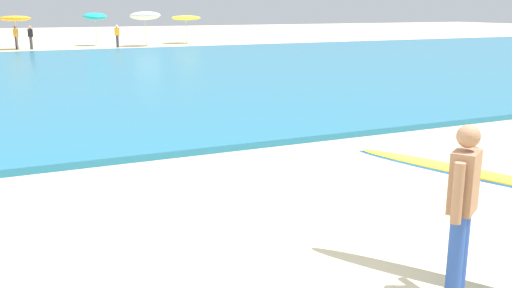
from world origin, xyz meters
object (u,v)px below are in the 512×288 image
at_px(beach_umbrella_5, 186,18).
at_px(beachgoer_near_row_right, 31,37).
at_px(beachgoer_near_row_left, 16,37).
at_px(beachgoer_near_row_mid, 117,35).
at_px(beach_umbrella_3, 95,16).
at_px(surfer_with_board, 469,190).
at_px(beach_umbrella_2, 15,19).
at_px(beach_umbrella_4, 145,16).

height_order(beach_umbrella_5, beachgoer_near_row_right, beach_umbrella_5).
distance_m(beachgoer_near_row_left, beachgoer_near_row_mid, 6.63).
bearing_deg(beachgoer_near_row_right, beach_umbrella_5, 9.86).
relative_size(beach_umbrella_3, beach_umbrella_5, 1.07).
distance_m(surfer_with_board, beach_umbrella_2, 37.89).
xyz_separation_m(surfer_with_board, beach_umbrella_5, (10.09, 39.42, 0.94)).
bearing_deg(beach_umbrella_5, beach_umbrella_4, -152.81).
bearing_deg(beach_umbrella_2, beachgoer_near_row_mid, -8.43).
bearing_deg(beach_umbrella_5, beachgoer_near_row_mid, -156.54).
distance_m(beach_umbrella_3, beach_umbrella_4, 3.75).
distance_m(beachgoer_near_row_mid, beachgoer_near_row_right, 5.69).
bearing_deg(surfer_with_board, beachgoer_near_row_mid, 83.57).
distance_m(beach_umbrella_2, beach_umbrella_3, 5.72).
bearing_deg(beachgoer_near_row_left, beachgoer_near_row_right, -29.63).
relative_size(surfer_with_board, beachgoer_near_row_left, 1.48).
height_order(beach_umbrella_4, beach_umbrella_5, beach_umbrella_4).
xyz_separation_m(beachgoer_near_row_mid, beachgoer_near_row_right, (-5.66, 0.56, 0.00)).
height_order(beach_umbrella_4, beachgoer_near_row_mid, beach_umbrella_4).
distance_m(beach_umbrella_2, beachgoer_near_row_right, 1.52).
relative_size(beach_umbrella_5, beachgoer_near_row_mid, 1.46).
xyz_separation_m(beach_umbrella_4, beachgoer_near_row_mid, (-2.23, -0.67, -1.32)).
xyz_separation_m(surfer_with_board, beach_umbrella_4, (6.38, 37.51, 1.14)).
relative_size(beach_umbrella_5, beachgoer_near_row_right, 1.46).
bearing_deg(surfer_with_board, beachgoer_near_row_right, 92.30).
xyz_separation_m(beach_umbrella_2, beachgoer_near_row_right, (0.85, -0.40, -1.20)).
bearing_deg(surfer_with_board, beach_umbrella_5, 75.64).
bearing_deg(beachgoer_near_row_mid, beach_umbrella_3, 111.60).
height_order(surfer_with_board, beach_umbrella_5, beach_umbrella_5).
bearing_deg(beach_umbrella_5, beach_umbrella_2, -172.62).
relative_size(beach_umbrella_3, beachgoer_near_row_left, 1.55).
distance_m(surfer_with_board, beach_umbrella_4, 38.07).
xyz_separation_m(beach_umbrella_4, beachgoer_near_row_right, (-7.89, -0.11, -1.32)).
bearing_deg(beachgoer_near_row_right, beach_umbrella_4, 0.81).
xyz_separation_m(beachgoer_near_row_left, beachgoer_near_row_mid, (6.54, -1.06, 0.00)).
bearing_deg(beach_umbrella_2, beach_umbrella_5, 7.38).
xyz_separation_m(beach_umbrella_2, beachgoer_near_row_left, (-0.04, 0.10, -1.20)).
bearing_deg(beach_umbrella_4, beach_umbrella_3, 149.83).
xyz_separation_m(surfer_with_board, beachgoer_near_row_left, (-2.39, 37.90, -0.18)).
relative_size(beach_umbrella_5, beachgoer_near_row_left, 1.46).
bearing_deg(beachgoer_near_row_mid, beachgoer_near_row_left, 170.77).
height_order(beach_umbrella_4, beachgoer_near_row_left, beach_umbrella_4).
xyz_separation_m(beachgoer_near_row_left, beachgoer_near_row_right, (0.88, -0.50, 0.00)).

